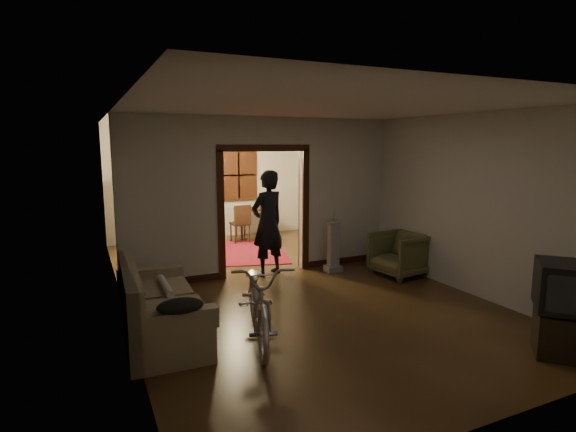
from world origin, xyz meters
TOP-DOWN VIEW (x-y plane):
  - floor at (0.00, 0.00)m, footprint 5.00×8.50m
  - ceiling at (0.00, 0.00)m, footprint 5.00×8.50m
  - wall_back at (0.00, 4.25)m, footprint 5.00×0.02m
  - wall_left at (-2.50, 0.00)m, footprint 0.02×8.50m
  - wall_right at (2.50, 0.00)m, footprint 0.02×8.50m
  - partition_wall at (0.00, 0.75)m, footprint 5.00×0.14m
  - door_casing at (0.00, 0.75)m, footprint 1.74×0.20m
  - far_window at (0.70, 4.21)m, footprint 0.98×0.06m
  - chandelier at (0.00, 2.50)m, footprint 0.24×0.24m
  - light_switch at (1.05, 0.68)m, footprint 0.08×0.01m
  - sofa at (-2.15, -1.29)m, footprint 0.95×1.98m
  - rolled_paper at (-2.05, -0.99)m, footprint 0.10×0.78m
  - jacket at (-2.10, -2.20)m, footprint 0.48×0.36m
  - bicycle at (-1.11, -1.86)m, footprint 1.17×2.04m
  - armchair at (2.13, -0.43)m, footprint 0.94×0.92m
  - tv_stand at (1.77, -3.66)m, footprint 0.73×0.73m
  - crt_tv at (1.77, -3.66)m, footprint 0.82×0.82m
  - vacuum at (1.18, 0.27)m, footprint 0.30×0.24m
  - person at (0.02, 0.61)m, footprint 0.79×0.65m
  - oriental_rug at (0.17, 2.36)m, footprint 2.26×2.64m
  - locker at (-1.12, 3.66)m, footprint 0.93×0.58m
  - globe at (-1.12, 3.66)m, footprint 0.30×0.30m
  - desk at (1.00, 3.81)m, footprint 1.07×0.73m
  - desk_chair at (0.43, 3.36)m, footprint 0.49×0.49m

SIDE VIEW (x-z plane):
  - floor at x=0.00m, z-range -0.01..0.01m
  - oriental_rug at x=0.17m, z-range 0.00..0.02m
  - tv_stand at x=1.77m, z-range 0.00..0.49m
  - desk at x=1.00m, z-range 0.00..0.73m
  - armchair at x=2.13m, z-range 0.00..0.77m
  - sofa at x=-2.15m, z-range 0.00..0.90m
  - desk_chair at x=0.43m, z-range 0.00..0.92m
  - vacuum at x=1.18m, z-range 0.00..0.93m
  - bicycle at x=-1.11m, z-range 0.00..1.02m
  - rolled_paper at x=-2.05m, z-range 0.48..0.58m
  - jacket at x=-2.10m, z-range 0.61..0.75m
  - crt_tv at x=1.77m, z-range 0.53..1.05m
  - locker at x=-1.12m, z-range 0.00..1.78m
  - person at x=0.02m, z-range 0.00..1.88m
  - door_casing at x=0.00m, z-range -0.06..2.26m
  - light_switch at x=1.05m, z-range 1.19..1.31m
  - wall_back at x=0.00m, z-range 0.00..2.80m
  - wall_left at x=-2.50m, z-range 0.00..2.80m
  - wall_right at x=2.50m, z-range 0.00..2.80m
  - partition_wall at x=0.00m, z-range 0.00..2.80m
  - far_window at x=0.70m, z-range 0.91..2.19m
  - globe at x=-1.12m, z-range 1.79..2.09m
  - chandelier at x=0.00m, z-range 2.23..2.47m
  - ceiling at x=0.00m, z-range 2.79..2.80m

